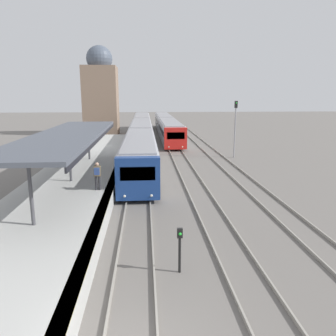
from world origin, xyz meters
TOP-DOWN VIEW (x-y plane):
  - platform_canopy at (-4.35, 14.27)m, footprint 4.00×18.54m
  - person_on_platform at (-2.35, 12.02)m, footprint 0.40×0.40m
  - train_near at (0.00, 36.29)m, footprint 2.68×48.74m
  - train_far at (3.99, 46.54)m, footprint 2.65×32.28m
  - signal_post_near at (1.66, 4.16)m, footprint 0.20×0.21m
  - signal_mast_far at (9.74, 26.39)m, footprint 0.28×0.29m
  - distant_domed_building at (-6.55, 48.11)m, footprint 5.35×5.35m

SIDE VIEW (x-z plane):
  - signal_post_near at x=1.66m, z-range 0.21..1.95m
  - train_far at x=3.99m, z-range 0.16..3.04m
  - train_near at x=0.00m, z-range 0.17..3.14m
  - person_on_platform at x=-2.35m, z-range 1.09..2.76m
  - signal_mast_far at x=9.74m, z-range 0.69..6.53m
  - platform_canopy at x=-4.35m, z-range 2.37..5.50m
  - distant_domed_building at x=-6.55m, z-range -0.39..13.67m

